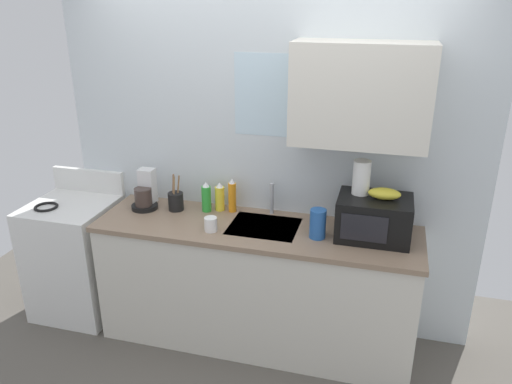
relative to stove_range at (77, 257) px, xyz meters
name	(u,v)px	position (x,y,z in m)	size (l,w,h in m)	color
kitchen_wall_assembly	(284,150)	(1.55, 0.31, 0.89)	(2.96, 0.42, 2.50)	silver
counter_unit	(256,283)	(1.44, 0.00, 0.00)	(2.19, 0.63, 0.90)	silver
sink_faucet	(272,198)	(1.49, 0.24, 0.56)	(0.03, 0.03, 0.23)	#B2B5BA
stove_range	(77,257)	(0.00, 0.00, 0.00)	(0.60, 0.60, 1.08)	white
microwave	(374,218)	(2.20, 0.04, 0.58)	(0.46, 0.35, 0.27)	black
banana_bunch	(384,194)	(2.25, 0.05, 0.75)	(0.20, 0.11, 0.07)	gold
paper_towel_roll	(361,177)	(2.10, 0.10, 0.82)	(0.11, 0.11, 0.22)	white
coffee_maker	(146,194)	(0.58, 0.10, 0.55)	(0.19, 0.21, 0.28)	black
dish_soap_bottle_orange	(232,196)	(1.21, 0.20, 0.56)	(0.06, 0.06, 0.25)	orange
dish_soap_bottle_yellow	(220,197)	(1.12, 0.20, 0.54)	(0.07, 0.07, 0.21)	yellow
dish_soap_bottle_green	(206,197)	(1.03, 0.16, 0.55)	(0.07, 0.07, 0.22)	green
cereal_canister	(318,224)	(1.86, -0.05, 0.54)	(0.10, 0.10, 0.19)	#2659A5
mug_white	(211,224)	(1.17, -0.14, 0.49)	(0.08, 0.08, 0.10)	white
utensil_crock	(176,201)	(0.81, 0.12, 0.51)	(0.11, 0.11, 0.27)	black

